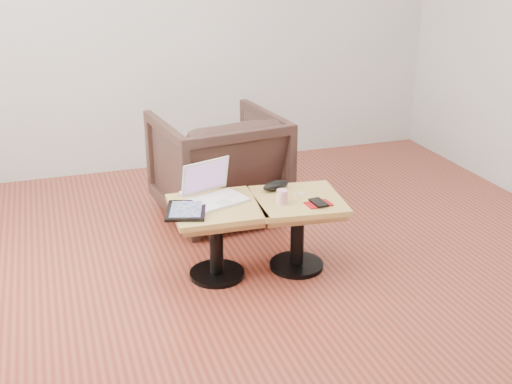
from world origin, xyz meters
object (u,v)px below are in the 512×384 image
object	(u,v)px
side_table_right	(298,216)
armchair	(218,165)
side_table_left	(216,223)
laptop	(214,193)
striped_cup	(282,197)

from	to	relation	value
side_table_right	armchair	xyz separation A→B (m)	(-0.23, 0.90, 0.04)
side_table_left	armchair	xyz separation A→B (m)	(0.25, 0.86, 0.04)
side_table_left	side_table_right	xyz separation A→B (m)	(0.48, -0.05, 0.00)
laptop	striped_cup	distance (m)	0.39
side_table_left	striped_cup	xyz separation A→B (m)	(0.37, -0.09, 0.15)
side_table_right	striped_cup	size ratio (longest dim) A/B	6.73
laptop	armchair	distance (m)	0.82
side_table_left	armchair	world-z (taller)	armchair
side_table_left	laptop	size ratio (longest dim) A/B	1.38
laptop	armchair	world-z (taller)	armchair
striped_cup	armchair	distance (m)	0.96
armchair	side_table_right	bearing A→B (deg)	97.27
side_table_left	side_table_right	world-z (taller)	same
armchair	striped_cup	bearing A→B (deg)	89.75
side_table_right	striped_cup	xyz separation A→B (m)	(-0.12, -0.05, 0.15)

